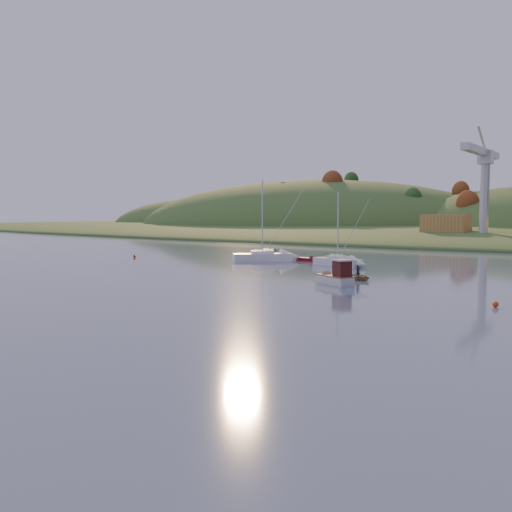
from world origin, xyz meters
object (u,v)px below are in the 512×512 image
Objects in this scene: fishing_boat at (333,276)px; sailboat_near at (262,256)px; grey_dinghy at (272,250)px; canoe at (358,276)px; red_tender at (310,260)px; sailboat_far at (338,261)px.

sailboat_near is at bearing -11.89° from fishing_boat.
grey_dinghy is (-11.47, 19.73, -0.56)m from sailboat_near.
sailboat_near reaches higher than canoe.
sailboat_near reaches higher than red_tender.
sailboat_near is 13.00m from sailboat_far.
sailboat_far is at bearing -22.16° from red_tender.
sailboat_near reaches higher than fishing_boat.
red_tender is 22.96m from grey_dinghy.
canoe is at bearing -76.64° from sailboat_near.
fishing_boat reaches higher than grey_dinghy.
sailboat_near is (-22.20, 18.61, -0.00)m from fishing_boat.
sailboat_far is 2.70× the size of red_tender.
grey_dinghy is at bearing 154.96° from sailboat_far.
canoe is at bearing -37.62° from red_tender.
red_tender is (5.88, 4.70, -0.53)m from sailboat_near.
sailboat_near reaches higher than sailboat_far.
fishing_boat is 1.49× the size of red_tender.
sailboat_near is 22.83m from grey_dinghy.
fishing_boat is 1.90× the size of grey_dinghy.
fishing_boat is 28.97m from sailboat_near.
canoe is 0.90× the size of red_tender.
fishing_boat reaches higher than red_tender.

